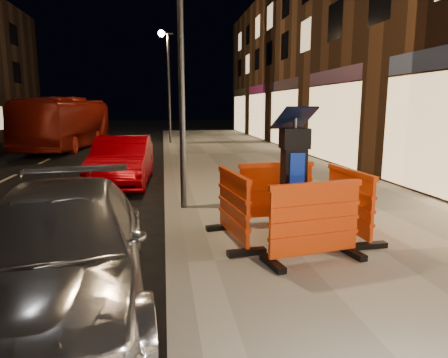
{
  "coord_description": "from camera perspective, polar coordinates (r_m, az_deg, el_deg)",
  "views": [
    {
      "loc": [
        -0.13,
        -5.15,
        2.24
      ],
      "look_at": [
        0.8,
        1.0,
        1.1
      ],
      "focal_mm": 32.0,
      "sensor_mm": 36.0,
      "label": 1
    }
  ],
  "objects": [
    {
      "name": "ground_plane",
      "position": [
        5.62,
        -6.73,
        -13.19
      ],
      "size": [
        120.0,
        120.0,
        0.0
      ],
      "primitive_type": "plane",
      "color": "black",
      "rests_on": "ground"
    },
    {
      "name": "sidewalk",
      "position": [
        6.4,
        21.64,
        -10.14
      ],
      "size": [
        6.0,
        60.0,
        0.15
      ],
      "primitive_type": "cube",
      "color": "gray",
      "rests_on": "ground"
    },
    {
      "name": "kerb",
      "position": [
        5.59,
        -6.75,
        -12.49
      ],
      "size": [
        0.3,
        60.0,
        0.15
      ],
      "primitive_type": "cube",
      "color": "slate",
      "rests_on": "ground"
    },
    {
      "name": "parking_kiosk",
      "position": [
        6.32,
        9.88,
        0.13
      ],
      "size": [
        0.68,
        0.68,
        1.96
      ],
      "primitive_type": "cube",
      "rotation": [
        0.0,
        0.0,
        0.1
      ],
      "color": "black",
      "rests_on": "sidewalk"
    },
    {
      "name": "barrier_front",
      "position": [
        5.55,
        12.84,
        -6.01
      ],
      "size": [
        1.49,
        0.83,
        1.1
      ],
      "primitive_type": "cube",
      "rotation": [
        0.0,
        0.0,
        0.19
      ],
      "color": "#F3430D",
      "rests_on": "sidewalk"
    },
    {
      "name": "barrier_back",
      "position": [
        7.3,
        7.43,
        -1.9
      ],
      "size": [
        1.43,
        0.65,
        1.1
      ],
      "primitive_type": "cube",
      "rotation": [
        0.0,
        0.0,
        0.05
      ],
      "color": "#F3430D",
      "rests_on": "sidewalk"
    },
    {
      "name": "barrier_kerbside",
      "position": [
        6.18,
        1.35,
        -4.06
      ],
      "size": [
        0.77,
        1.47,
        1.1
      ],
      "primitive_type": "cube",
      "rotation": [
        0.0,
        0.0,
        1.71
      ],
      "color": "#F3430D",
      "rests_on": "sidewalk"
    },
    {
      "name": "barrier_bldgside",
      "position": [
        6.77,
        17.43,
        -3.27
      ],
      "size": [
        0.67,
        1.44,
        1.1
      ],
      "primitive_type": "cube",
      "rotation": [
        0.0,
        0.0,
        1.64
      ],
      "color": "#F3430D",
      "rests_on": "sidewalk"
    },
    {
      "name": "car_silver",
      "position": [
        5.09,
        -21.94,
        -16.54
      ],
      "size": [
        2.33,
        4.77,
        1.34
      ],
      "primitive_type": "imported",
      "rotation": [
        0.0,
        0.0,
        0.1
      ],
      "color": "#AAAAAF",
      "rests_on": "ground"
    },
    {
      "name": "car_red",
      "position": [
        11.91,
        -14.13,
        -0.77
      ],
      "size": [
        1.62,
        4.25,
        1.38
      ],
      "primitive_type": "imported",
      "rotation": [
        0.0,
        0.0,
        -0.04
      ],
      "color": "#8B0008",
      "rests_on": "ground"
    },
    {
      "name": "bus_doubledecker",
      "position": [
        22.98,
        -21.22,
        4.1
      ],
      "size": [
        3.04,
        9.73,
        2.67
      ],
      "primitive_type": "imported",
      "rotation": [
        0.0,
        0.0,
        -0.08
      ],
      "color": "maroon",
      "rests_on": "ground"
    },
    {
      "name": "street_lamp_mid",
      "position": [
        8.21,
        -6.16,
        16.7
      ],
      "size": [
        0.12,
        0.12,
        6.0
      ],
      "primitive_type": "cylinder",
      "color": "#3F3F44",
      "rests_on": "sidewalk"
    },
    {
      "name": "street_lamp_far",
      "position": [
        23.17,
        -7.85,
        12.56
      ],
      "size": [
        0.12,
        0.12,
        6.0
      ],
      "primitive_type": "cylinder",
      "color": "#3F3F44",
      "rests_on": "sidewalk"
    }
  ]
}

